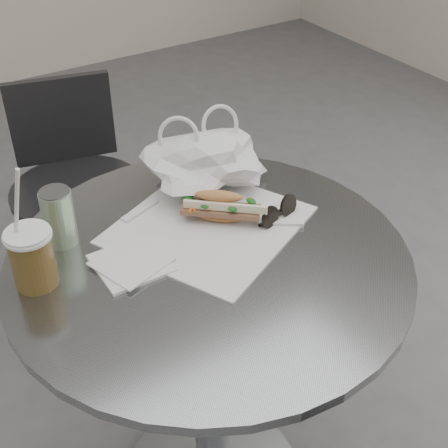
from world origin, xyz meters
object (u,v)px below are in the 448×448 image
cafe_table (210,356)px  sunglasses (278,213)px  banh_mi (220,207)px  drink_can (59,217)px  iced_coffee (32,257)px  chair_far (81,219)px

cafe_table → sunglasses: size_ratio=7.23×
cafe_table → banh_mi: banh_mi is taller
cafe_table → sunglasses: bearing=7.0°
banh_mi → drink_can: bearing=-159.1°
iced_coffee → drink_can: size_ratio=2.07×
banh_mi → sunglasses: banh_mi is taller
cafe_table → chair_far: (0.02, 0.80, -0.13)m
iced_coffee → sunglasses: size_ratio=2.27×
chair_far → iced_coffee: iced_coffee is taller
cafe_table → chair_far: chair_far is taller
chair_far → sunglasses: 0.90m
drink_can → sunglasses: bearing=-23.0°
chair_far → banh_mi: banh_mi is taller
chair_far → drink_can: size_ratio=6.48×
iced_coffee → drink_can: 0.12m
iced_coffee → banh_mi: bearing=-2.4°
banh_mi → iced_coffee: bearing=-141.6°
chair_far → cafe_table: bearing=102.1°
cafe_table → drink_can: 0.44m
cafe_table → sunglasses: (0.18, 0.02, 0.29)m
cafe_table → iced_coffee: 0.45m
cafe_table → sunglasses: sunglasses is taller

